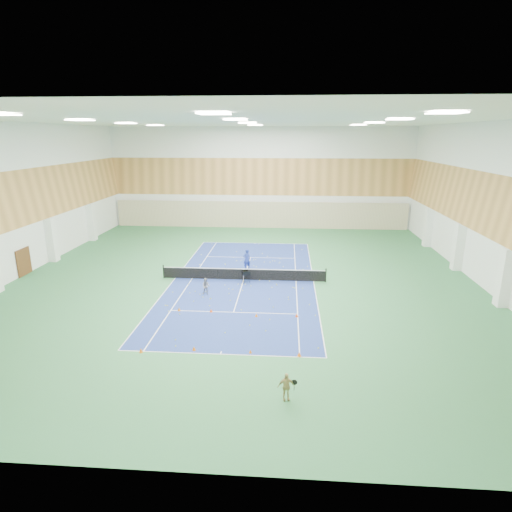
# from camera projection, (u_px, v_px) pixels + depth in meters

# --- Properties ---
(ground) EXTENTS (40.00, 40.00, 0.00)m
(ground) POSITION_uv_depth(u_px,v_px,m) (244.00, 280.00, 33.66)
(ground) COLOR #2E6C3E
(ground) RESTS_ON ground
(room_shell) EXTENTS (36.00, 40.00, 12.00)m
(room_shell) POSITION_uv_depth(u_px,v_px,m) (243.00, 204.00, 32.02)
(room_shell) COLOR white
(room_shell) RESTS_ON ground
(wood_cladding) EXTENTS (36.00, 40.00, 8.00)m
(wood_cladding) POSITION_uv_depth(u_px,v_px,m) (243.00, 177.00, 31.48)
(wood_cladding) COLOR #C58C49
(wood_cladding) RESTS_ON room_shell
(ceiling_light_grid) EXTENTS (21.40, 25.40, 0.06)m
(ceiling_light_grid) POSITION_uv_depth(u_px,v_px,m) (242.00, 122.00, 30.40)
(ceiling_light_grid) COLOR white
(ceiling_light_grid) RESTS_ON room_shell
(court_surface) EXTENTS (10.97, 23.77, 0.01)m
(court_surface) POSITION_uv_depth(u_px,v_px,m) (244.00, 280.00, 33.66)
(court_surface) COLOR navy
(court_surface) RESTS_ON ground
(tennis_balls_scatter) EXTENTS (10.57, 22.77, 0.07)m
(tennis_balls_scatter) POSITION_uv_depth(u_px,v_px,m) (244.00, 279.00, 33.65)
(tennis_balls_scatter) COLOR yellow
(tennis_balls_scatter) RESTS_ON ground
(tennis_net) EXTENTS (12.80, 0.10, 1.10)m
(tennis_net) POSITION_uv_depth(u_px,v_px,m) (244.00, 273.00, 33.51)
(tennis_net) COLOR black
(tennis_net) RESTS_ON ground
(back_curtain) EXTENTS (35.40, 0.16, 3.20)m
(back_curtain) POSITION_uv_depth(u_px,v_px,m) (260.00, 215.00, 52.17)
(back_curtain) COLOR #C6B793
(back_curtain) RESTS_ON ground
(door_left_b) EXTENTS (0.08, 1.80, 2.20)m
(door_left_b) POSITION_uv_depth(u_px,v_px,m) (24.00, 262.00, 34.63)
(door_left_b) COLOR #593319
(door_left_b) RESTS_ON ground
(coach) EXTENTS (0.77, 0.65, 1.80)m
(coach) POSITION_uv_depth(u_px,v_px,m) (247.00, 259.00, 36.05)
(coach) COLOR #203596
(coach) RESTS_ON ground
(child_court) EXTENTS (0.59, 0.47, 1.21)m
(child_court) POSITION_uv_depth(u_px,v_px,m) (206.00, 286.00, 30.48)
(child_court) COLOR gray
(child_court) RESTS_ON ground
(child_apron) EXTENTS (0.80, 0.48, 1.28)m
(child_apron) POSITION_uv_depth(u_px,v_px,m) (286.00, 387.00, 18.29)
(child_apron) COLOR tan
(child_apron) RESTS_ON ground
(ball_cart) EXTENTS (0.74, 0.74, 0.98)m
(ball_cart) POSITION_uv_depth(u_px,v_px,m) (246.00, 277.00, 32.94)
(ball_cart) COLOR black
(ball_cart) RESTS_ON ground
(cone_svc_a) EXTENTS (0.22, 0.22, 0.24)m
(cone_svc_a) POSITION_uv_depth(u_px,v_px,m) (179.00, 309.00, 27.73)
(cone_svc_a) COLOR orange
(cone_svc_a) RESTS_ON ground
(cone_svc_b) EXTENTS (0.21, 0.21, 0.23)m
(cone_svc_b) POSITION_uv_depth(u_px,v_px,m) (211.00, 310.00, 27.54)
(cone_svc_b) COLOR #F34B0C
(cone_svc_b) RESTS_ON ground
(cone_svc_c) EXTENTS (0.20, 0.20, 0.22)m
(cone_svc_c) POSITION_uv_depth(u_px,v_px,m) (256.00, 315.00, 26.85)
(cone_svc_c) COLOR orange
(cone_svc_c) RESTS_ON ground
(cone_svc_d) EXTENTS (0.21, 0.21, 0.24)m
(cone_svc_d) POSITION_uv_depth(u_px,v_px,m) (297.00, 315.00, 26.80)
(cone_svc_d) COLOR #E1400B
(cone_svc_d) RESTS_ON ground
(cone_base_a) EXTENTS (0.21, 0.21, 0.23)m
(cone_base_a) POSITION_uv_depth(u_px,v_px,m) (141.00, 350.00, 22.44)
(cone_base_a) COLOR orange
(cone_base_a) RESTS_ON ground
(cone_base_b) EXTENTS (0.21, 0.21, 0.23)m
(cone_base_b) POSITION_uv_depth(u_px,v_px,m) (194.00, 348.00, 22.65)
(cone_base_b) COLOR orange
(cone_base_b) RESTS_ON ground
(cone_base_c) EXTENTS (0.17, 0.17, 0.19)m
(cone_base_c) POSITION_uv_depth(u_px,v_px,m) (250.00, 351.00, 22.37)
(cone_base_c) COLOR orange
(cone_base_c) RESTS_ON ground
(cone_base_d) EXTENTS (0.22, 0.22, 0.24)m
(cone_base_d) POSITION_uv_depth(u_px,v_px,m) (299.00, 354.00, 22.03)
(cone_base_d) COLOR orange
(cone_base_d) RESTS_ON ground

